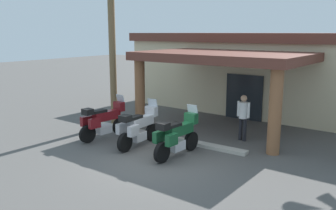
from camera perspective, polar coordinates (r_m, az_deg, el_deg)
ground_plane at (r=11.53m, az=-1.79°, el=-8.86°), size 80.00×80.00×0.00m
motel_building at (r=19.45m, az=15.75°, el=5.27°), size 14.51×10.89×3.98m
motorcycle_maroon at (r=13.86m, az=-10.27°, el=-2.51°), size 0.79×2.21×1.61m
motorcycle_silver at (r=12.75m, az=-4.75°, el=-3.59°), size 0.71×2.21×1.61m
motorcycle_green at (r=11.69m, az=1.42°, el=-4.96°), size 0.73×2.21×1.61m
pedestrian at (r=13.61m, az=11.92°, el=-1.48°), size 0.52×0.32×1.74m
palm_tree_roadside at (r=15.60m, az=-9.05°, el=15.23°), size 2.20×2.25×6.76m
curb_strip at (r=13.92m, az=-1.23°, el=-4.97°), size 7.12×0.36×0.12m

